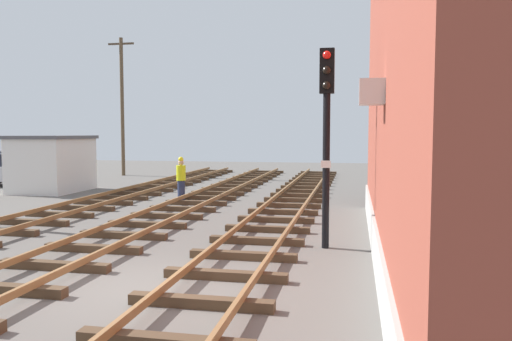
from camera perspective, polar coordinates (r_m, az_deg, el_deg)
The scene contains 8 objects.
ground_plane at distance 9.98m, azimuth -12.72°, elevation -12.80°, with size 80.00×80.00×0.00m, color #605B56.
track_near_building at distance 9.48m, azimuth -4.75°, elevation -12.80°, with size 2.50×55.32×0.32m.
track_centre at distance 11.07m, azimuth -24.10°, elevation -10.65°, with size 2.50×55.32×0.32m.
signal_mast at distance 12.70m, azimuth 7.96°, elevation 5.30°, with size 0.36×0.40×4.98m.
control_hut at distance 26.82m, azimuth -22.03°, elevation 0.74°, with size 3.00×3.80×2.76m.
parked_car_silver at distance 30.63m, azimuth -26.33°, elevation 0.10°, with size 4.20×2.04×1.76m.
utility_pole_far at distance 35.41m, azimuth -14.86°, elevation 7.23°, with size 1.80×0.24×9.21m.
track_worker_foreground at distance 22.01m, azimuth -8.45°, elevation -0.91°, with size 0.40×0.40×1.87m.
Camera 1 is at (3.89, -8.71, 2.92)m, focal length 35.46 mm.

